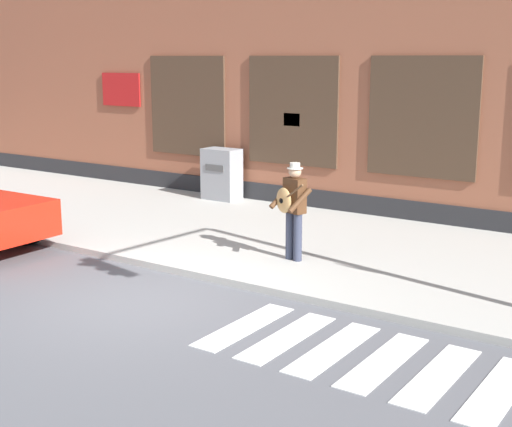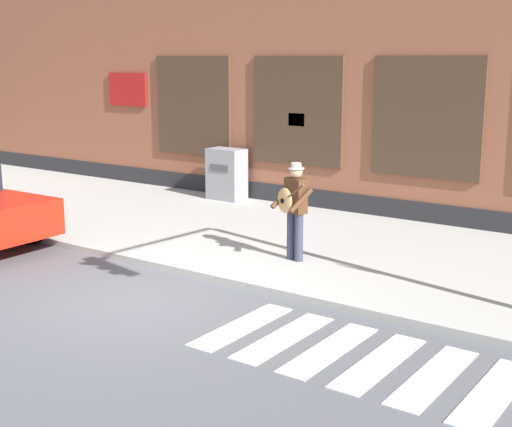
{
  "view_description": "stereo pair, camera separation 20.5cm",
  "coord_description": "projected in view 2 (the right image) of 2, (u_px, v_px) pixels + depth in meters",
  "views": [
    {
      "loc": [
        7.17,
        -7.48,
        3.59
      ],
      "look_at": [
        1.0,
        1.6,
        1.18
      ],
      "focal_mm": 50.0,
      "sensor_mm": 36.0,
      "label": 1
    },
    {
      "loc": [
        7.34,
        -7.36,
        3.59
      ],
      "look_at": [
        1.0,
        1.6,
        1.18
      ],
      "focal_mm": 50.0,
      "sensor_mm": 36.0,
      "label": 2
    }
  ],
  "objects": [
    {
      "name": "ground_plane",
      "position": [
        141.0,
        300.0,
        10.78
      ],
      "size": [
        160.0,
        160.0,
        0.0
      ],
      "primitive_type": "plane",
      "color": "#56565B"
    },
    {
      "name": "sidewalk",
      "position": [
        289.0,
        240.0,
        14.06
      ],
      "size": [
        28.0,
        5.67,
        0.12
      ],
      "color": "#ADAAA3",
      "rests_on": "ground"
    },
    {
      "name": "building_backdrop",
      "position": [
        398.0,
        72.0,
        17.23
      ],
      "size": [
        28.0,
        4.06,
        6.51
      ],
      "color": "#99563D",
      "rests_on": "ground"
    },
    {
      "name": "crosswalk",
      "position": [
        406.0,
        370.0,
        8.35
      ],
      "size": [
        5.2,
        1.9,
        0.01
      ],
      "color": "silver",
      "rests_on": "ground"
    },
    {
      "name": "busker",
      "position": [
        294.0,
        206.0,
        12.27
      ],
      "size": [
        0.72,
        0.65,
        1.72
      ],
      "color": "#33384C",
      "rests_on": "sidewalk"
    },
    {
      "name": "utility_box",
      "position": [
        227.0,
        174.0,
        17.72
      ],
      "size": [
        0.91,
        0.59,
        1.27
      ],
      "color": "gray",
      "rests_on": "sidewalk"
    }
  ]
}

